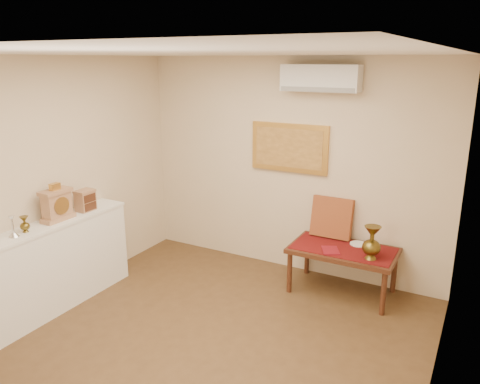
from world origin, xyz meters
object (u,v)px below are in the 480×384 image
Objects in this scene: brass_urn_tall at (372,239)px; mantel_clock at (57,205)px; wooden_chest at (85,200)px; display_ledge at (50,267)px; low_table at (343,254)px.

mantel_clock is (-3.01, -1.56, 0.37)m from brass_urn_tall.
brass_urn_tall is at bearing 27.36° from mantel_clock.
wooden_chest reaches higher than brass_urn_tall.
display_ledge is 3.27m from low_table.
wooden_chest is (0.02, 0.55, 0.61)m from display_ledge.
low_table is at bearing 26.57° from wooden_chest.
mantel_clock is 3.24m from low_table.
mantel_clock reaches higher than wooden_chest.
display_ledge is 4.93× the size of mantel_clock.
mantel_clock reaches higher than low_table.
mantel_clock is 0.39m from wooden_chest.
low_table is (2.67, 1.71, -0.67)m from mantel_clock.
wooden_chest is (0.01, 0.38, -0.05)m from mantel_clock.
display_ledge is 0.83m from wooden_chest.
brass_urn_tall is 1.11× the size of mantel_clock.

